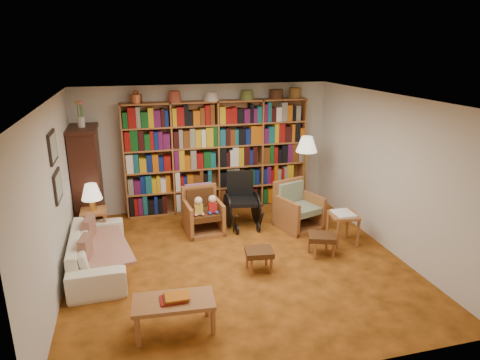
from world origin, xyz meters
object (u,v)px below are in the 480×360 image
object	(u,v)px
side_table_lamp	(94,218)
floor_lamp	(307,147)
sofa	(98,250)
coffee_table	(174,304)
armchair_sage	(297,209)
footstool_b	(322,238)
footstool_a	(259,254)
side_table_papers	(343,219)
wheelchair	(242,201)
armchair_leather	(203,213)

from	to	relation	value
side_table_lamp	floor_lamp	bearing A→B (deg)	4.80
sofa	floor_lamp	bearing A→B (deg)	-72.29
coffee_table	floor_lamp	bearing A→B (deg)	46.59
sofa	armchair_sage	bearing A→B (deg)	-79.52
armchair_sage	floor_lamp	size ratio (longest dim) A/B	0.58
floor_lamp	footstool_b	xyz separation A→B (m)	(-0.47, -1.80, -1.04)
sofa	side_table_lamp	xyz separation A→B (m)	(-0.10, 1.00, 0.14)
footstool_a	side_table_papers	bearing A→B (deg)	18.01
sofa	armchair_sage	distance (m)	3.54
footstool_a	coffee_table	bearing A→B (deg)	-141.81
wheelchair	armchair_leather	bearing A→B (deg)	-174.05
side_table_lamp	coffee_table	bearing A→B (deg)	-69.67
side_table_papers	footstool_a	xyz separation A→B (m)	(-1.63, -0.53, -0.16)
wheelchair	footstool_a	xyz separation A→B (m)	(-0.20, -1.74, -0.18)
side_table_papers	footstool_a	world-z (taller)	side_table_papers
side_table_papers	footstool_a	bearing A→B (deg)	-161.99
armchair_sage	wheelchair	world-z (taller)	wheelchair
side_table_lamp	sofa	bearing A→B (deg)	-84.27
floor_lamp	coffee_table	xyz separation A→B (m)	(-2.94, -3.11, -0.99)
footstool_b	armchair_sage	bearing A→B (deg)	86.81
sofa	footstool_a	xyz separation A→B (m)	(2.30, -0.70, -0.01)
side_table_lamp	footstool_b	distance (m)	3.80
armchair_sage	footstool_a	xyz separation A→B (m)	(-1.17, -1.42, -0.05)
armchair_leather	side_table_papers	distance (m)	2.46
side_table_papers	coffee_table	world-z (taller)	side_table_papers
armchair_leather	armchair_sage	size ratio (longest dim) A/B	0.90
armchair_sage	floor_lamp	bearing A→B (deg)	56.73
coffee_table	footstool_a	bearing A→B (deg)	38.19
side_table_lamp	armchair_leather	size ratio (longest dim) A/B	0.69
floor_lamp	wheelchair	bearing A→B (deg)	-167.93
sofa	floor_lamp	world-z (taller)	floor_lamp
side_table_papers	sofa	bearing A→B (deg)	177.55
wheelchair	footstool_b	world-z (taller)	wheelchair
coffee_table	side_table_lamp	bearing A→B (deg)	110.33
side_table_lamp	footstool_a	distance (m)	2.94
footstool_a	sofa	bearing A→B (deg)	163.07
footstool_a	coffee_table	world-z (taller)	coffee_table
sofa	side_table_papers	xyz separation A→B (m)	(3.93, -0.17, 0.15)
armchair_leather	sofa	bearing A→B (deg)	-151.23
footstool_b	coffee_table	world-z (taller)	coffee_table
wheelchair	floor_lamp	size ratio (longest dim) A/B	0.65
armchair_leather	wheelchair	xyz separation A→B (m)	(0.75, 0.08, 0.12)
sofa	coffee_table	distance (m)	2.00
footstool_a	footstool_b	distance (m)	1.13
sofa	footstool_b	bearing A→B (deg)	-99.17
armchair_sage	side_table_lamp	bearing A→B (deg)	175.58
sofa	wheelchair	xyz separation A→B (m)	(2.50, 1.04, 0.17)
side_table_lamp	armchair_sage	world-z (taller)	armchair_sage
floor_lamp	armchair_sage	bearing A→B (deg)	-123.27
side_table_papers	footstool_b	size ratio (longest dim) A/B	1.09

